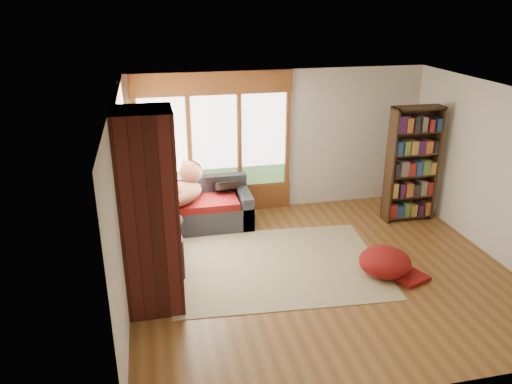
{
  "coord_description": "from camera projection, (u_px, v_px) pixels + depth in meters",
  "views": [
    {
      "loc": [
        -2.32,
        -6.1,
        3.8
      ],
      "look_at": [
        -0.78,
        0.95,
        0.95
      ],
      "focal_mm": 35.0,
      "sensor_mm": 36.0,
      "label": 1
    }
  ],
  "objects": [
    {
      "name": "bookshelf",
      "position": [
        412.0,
        165.0,
        8.75
      ],
      "size": [
        0.89,
        0.3,
        2.07
      ],
      "color": "#352111",
      "rests_on": "ground"
    },
    {
      "name": "dog_tan",
      "position": [
        182.0,
        186.0,
        8.37
      ],
      "size": [
        1.12,
        1.15,
        0.57
      ],
      "rotation": [
        0.0,
        0.0,
        0.85
      ],
      "color": "brown",
      "rests_on": "sectional_sofa"
    },
    {
      "name": "wall_left",
      "position": [
        121.0,
        205.0,
        6.37
      ],
      "size": [
        0.04,
        5.0,
        2.6
      ],
      "primitive_type": "cube",
      "color": "silver",
      "rests_on": "ground"
    },
    {
      "name": "pouf",
      "position": [
        385.0,
        261.0,
        7.22
      ],
      "size": [
        0.95,
        0.95,
        0.4
      ],
      "primitive_type": "ellipsoid",
      "rotation": [
        0.0,
        0.0,
        -0.34
      ],
      "color": "maroon",
      "rests_on": "area_rug"
    },
    {
      "name": "wall_back",
      "position": [
        279.0,
        141.0,
        9.19
      ],
      "size": [
        5.5,
        0.04,
        2.6
      ],
      "primitive_type": "cube",
      "color": "silver",
      "rests_on": "ground"
    },
    {
      "name": "windows_left",
      "position": [
        126.0,
        171.0,
        7.45
      ],
      "size": [
        0.1,
        2.62,
        1.9
      ],
      "color": "brown",
      "rests_on": "wall_left"
    },
    {
      "name": "area_rug",
      "position": [
        277.0,
        265.0,
        7.54
      ],
      "size": [
        3.28,
        2.59,
        0.01
      ],
      "primitive_type": "cube",
      "rotation": [
        0.0,
        0.0,
        -0.07
      ],
      "color": "beige",
      "rests_on": "ground"
    },
    {
      "name": "wall_front",
      "position": [
        416.0,
        283.0,
        4.65
      ],
      "size": [
        5.5,
        0.04,
        2.6
      ],
      "primitive_type": "cube",
      "color": "silver",
      "rests_on": "ground"
    },
    {
      "name": "sectional_sofa",
      "position": [
        179.0,
        217.0,
        8.44
      ],
      "size": [
        2.2,
        2.2,
        0.8
      ],
      "rotation": [
        0.0,
        0.0,
        0.03
      ],
      "color": "#272931",
      "rests_on": "ground"
    },
    {
      "name": "ceiling",
      "position": [
        330.0,
        95.0,
        6.44
      ],
      "size": [
        5.5,
        5.5,
        0.0
      ],
      "primitive_type": "plane",
      "color": "white"
    },
    {
      "name": "floor",
      "position": [
        321.0,
        270.0,
        7.4
      ],
      "size": [
        5.5,
        5.5,
        0.0
      ],
      "primitive_type": "plane",
      "color": "brown",
      "rests_on": "ground"
    },
    {
      "name": "throw_pillows",
      "position": [
        182.0,
        191.0,
        8.35
      ],
      "size": [
        1.98,
        1.68,
        0.45
      ],
      "color": "black",
      "rests_on": "sectional_sofa"
    },
    {
      "name": "wall_right",
      "position": [
        499.0,
        175.0,
        7.46
      ],
      "size": [
        0.04,
        5.0,
        2.6
      ],
      "primitive_type": "cube",
      "color": "silver",
      "rests_on": "ground"
    },
    {
      "name": "roller_blind",
      "position": [
        126.0,
        131.0,
        8.06
      ],
      "size": [
        0.03,
        0.72,
        0.9
      ],
      "primitive_type": "cube",
      "color": "#62804C",
      "rests_on": "wall_left"
    },
    {
      "name": "windows_back",
      "position": [
        215.0,
        143.0,
        8.91
      ],
      "size": [
        2.82,
        0.1,
        1.9
      ],
      "color": "brown",
      "rests_on": "wall_back"
    },
    {
      "name": "dog_brindle",
      "position": [
        166.0,
        214.0,
        7.5
      ],
      "size": [
        0.55,
        0.78,
        0.4
      ],
      "rotation": [
        0.0,
        0.0,
        1.74
      ],
      "color": "black",
      "rests_on": "sectional_sofa"
    },
    {
      "name": "brick_chimney",
      "position": [
        150.0,
        214.0,
        6.12
      ],
      "size": [
        0.7,
        0.7,
        2.6
      ],
      "primitive_type": "cube",
      "color": "#471914",
      "rests_on": "ground"
    }
  ]
}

